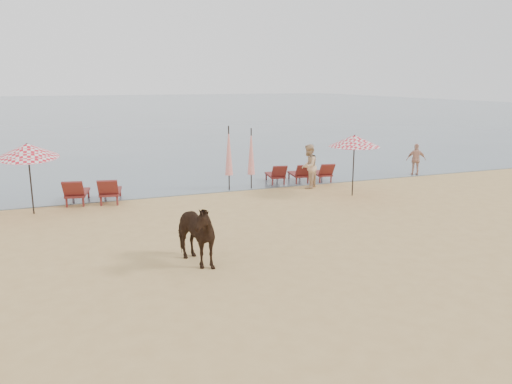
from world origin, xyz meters
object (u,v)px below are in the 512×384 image
at_px(umbrella_closed_right, 229,151).
at_px(beachgoer_right_a, 309,166).
at_px(umbrella_open_left_b, 28,150).
at_px(beachgoer_right_b, 416,160).
at_px(cow, 192,233).
at_px(lounger_cluster_left, 93,191).
at_px(lounger_cluster_right, 300,173).
at_px(umbrella_closed_left, 251,152).
at_px(umbrella_open_right, 354,141).

xyz_separation_m(umbrella_closed_right, beachgoer_right_a, (3.19, -0.73, -0.70)).
height_order(umbrella_open_left_b, beachgoer_right_b, umbrella_open_left_b).
height_order(cow, beachgoer_right_a, beachgoer_right_a).
xyz_separation_m(lounger_cluster_left, umbrella_open_left_b, (-1.97, -0.74, 1.67)).
bearing_deg(lounger_cluster_left, umbrella_closed_right, 14.39).
bearing_deg(umbrella_closed_right, umbrella_open_left_b, -171.41).
bearing_deg(lounger_cluster_right, beachgoer_right_a, -88.36).
xyz_separation_m(lounger_cluster_left, umbrella_closed_right, (5.26, 0.35, 1.14)).
height_order(lounger_cluster_left, umbrella_open_left_b, umbrella_open_left_b).
distance_m(lounger_cluster_left, umbrella_open_left_b, 2.68).
distance_m(umbrella_closed_left, cow, 8.73).
xyz_separation_m(umbrella_open_left_b, umbrella_open_right, (11.38, -1.48, -0.01)).
bearing_deg(umbrella_closed_left, lounger_cluster_right, 9.92).
height_order(lounger_cluster_right, beachgoer_right_b, beachgoer_right_b).
bearing_deg(beachgoer_right_b, umbrella_open_left_b, 31.83).
xyz_separation_m(umbrella_closed_right, beachgoer_right_b, (9.16, -0.01, -0.86)).
bearing_deg(umbrella_open_left_b, lounger_cluster_right, 4.85).
bearing_deg(beachgoer_right_b, umbrella_closed_right, 28.00).
height_order(beachgoer_right_a, beachgoer_right_b, beachgoer_right_a).
xyz_separation_m(lounger_cluster_left, umbrella_open_right, (9.42, -2.22, 1.66)).
distance_m(cow, beachgoer_right_a, 9.51).
xyz_separation_m(lounger_cluster_right, beachgoer_right_a, (-0.15, -1.11, 0.49)).
distance_m(lounger_cluster_right, beachgoer_right_b, 5.84).
bearing_deg(umbrella_open_left_b, umbrella_closed_right, 5.50).
distance_m(lounger_cluster_left, umbrella_closed_right, 5.39).
relative_size(umbrella_closed_left, umbrella_closed_right, 0.96).
bearing_deg(umbrella_closed_left, umbrella_open_left_b, -172.65).
relative_size(lounger_cluster_right, umbrella_open_left_b, 1.20).
bearing_deg(lounger_cluster_left, umbrella_open_left_b, -148.88).
xyz_separation_m(umbrella_open_right, umbrella_closed_left, (-3.22, 2.54, -0.58)).
bearing_deg(umbrella_open_left_b, umbrella_open_right, -10.52).
xyz_separation_m(lounger_cluster_left, cow, (1.85, -7.22, 0.33)).
xyz_separation_m(umbrella_open_left_b, beachgoer_right_b, (16.39, 1.08, -1.38)).
height_order(umbrella_open_right, umbrella_closed_right, umbrella_closed_right).
height_order(lounger_cluster_left, lounger_cluster_right, lounger_cluster_left).
xyz_separation_m(cow, beachgoer_right_a, (6.60, 6.84, 0.12)).
bearing_deg(cow, umbrella_open_left_b, 103.93).
distance_m(lounger_cluster_left, beachgoer_right_a, 8.47).
xyz_separation_m(umbrella_open_left_b, beachgoer_right_a, (10.42, 0.36, -1.22)).
height_order(lounger_cluster_right, cow, cow).
bearing_deg(lounger_cluster_right, umbrella_open_right, -65.33).
bearing_deg(cow, umbrella_closed_left, 43.47).
bearing_deg(beachgoer_right_b, beachgoer_right_a, 34.95).
relative_size(umbrella_open_right, beachgoer_right_a, 1.30).
bearing_deg(beachgoer_right_a, umbrella_open_left_b, -41.68).
distance_m(umbrella_closed_left, beachgoer_right_a, 2.44).
distance_m(umbrella_open_right, cow, 9.17).
bearing_deg(umbrella_closed_left, umbrella_open_right, -38.19).
height_order(cow, beachgoer_right_b, cow).
height_order(lounger_cluster_right, umbrella_open_left_b, umbrella_open_left_b).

